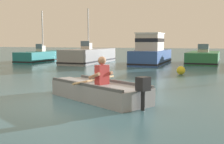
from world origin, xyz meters
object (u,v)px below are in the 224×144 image
moored_boat_teal (44,57)px  moored_boat_blue (151,53)px  moored_boat_green (203,58)px  rowboat_with_person (97,90)px  moored_boat_grey (89,56)px  mooring_buoy (181,70)px

moored_boat_teal → moored_boat_blue: 8.52m
moored_boat_blue → moored_boat_green: moored_boat_blue is taller
rowboat_with_person → moored_boat_teal: 15.72m
moored_boat_green → moored_boat_grey: bearing=-165.6°
moored_boat_grey → rowboat_with_person: bearing=-66.8°
rowboat_with_person → moored_boat_grey: bearing=113.2°
moored_boat_teal → moored_boat_grey: size_ratio=0.95×
moored_boat_blue → moored_boat_green: bearing=32.0°
moored_boat_grey → moored_boat_blue: (4.58, -0.07, 0.30)m
moored_boat_grey → moored_boat_blue: moored_boat_grey is taller
moored_boat_blue → mooring_buoy: size_ratio=13.27×
rowboat_with_person → moored_boat_green: size_ratio=0.66×
moored_boat_teal → moored_boat_green: 12.05m
moored_boat_teal → moored_boat_blue: moored_boat_teal is taller
moored_boat_grey → mooring_buoy: moored_boat_grey is taller
moored_boat_grey → moored_boat_blue: 4.60m
rowboat_with_person → moored_boat_teal: size_ratio=0.59×
moored_boat_blue → moored_boat_green: (3.40, 2.12, -0.41)m
moored_boat_teal → mooring_buoy: moored_boat_teal is taller
rowboat_with_person → mooring_buoy: size_ratio=8.36×
rowboat_with_person → mooring_buoy: rowboat_with_person is taller
moored_boat_teal → mooring_buoy: (10.97, -5.93, -0.18)m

